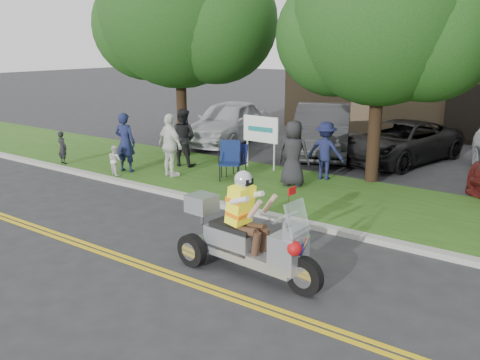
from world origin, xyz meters
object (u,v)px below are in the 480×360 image
Objects in this scene: spectator_adult_right at (170,145)px; parked_car_mid at (399,142)px; spectator_adult_left at (125,142)px; parked_car_left at (323,130)px; lawn_chair_a at (238,158)px; parked_car_far_left at (228,122)px; lawn_chair_b at (230,158)px; trike_scooter at (245,239)px; spectator_adult_mid at (183,138)px.

parked_car_mid is (4.73, 6.16, -0.34)m from spectator_adult_right.
spectator_adult_right is at bearing 179.12° from spectator_adult_left.
parked_car_left is 2.73m from parked_car_mid.
spectator_adult_left reaches higher than lawn_chair_a.
spectator_adult_right reaches higher than parked_car_far_left.
spectator_adult_right reaches higher than parked_car_mid.
spectator_adult_right reaches higher than lawn_chair_b.
parked_car_left is at bearing -7.32° from parked_car_far_left.
parked_car_left reaches higher than lawn_chair_a.
lawn_chair_b is 0.61× the size of spectator_adult_left.
trike_scooter is 0.53× the size of parked_car_left.
spectator_adult_mid is 0.34× the size of parked_car_left.
lawn_chair_b is 5.92m from parked_car_far_left.
lawn_chair_a is 4.67m from parked_car_left.
trike_scooter is 7.93m from spectator_adult_mid.
spectator_adult_right is 5.83m from parked_car_far_left.
parked_car_left is (-3.38, 9.75, 0.24)m from trike_scooter.
spectator_adult_right is at bearing 174.37° from lawn_chair_b.
parked_car_left is (2.63, 4.59, -0.12)m from spectator_adult_mid.
lawn_chair_b is (0.00, -0.41, 0.09)m from lawn_chair_a.
lawn_chair_a is 5.89m from parked_car_mid.
trike_scooter is 1.57× the size of spectator_adult_mid.
parked_car_mid is (6.24, 6.53, -0.32)m from spectator_adult_left.
trike_scooter is 1.54× the size of spectator_adult_right.
spectator_adult_left reaches higher than parked_car_mid.
parked_car_left is at bearing 113.76° from trike_scooter.
spectator_adult_right reaches higher than parked_car_left.
lawn_chair_a is 0.18× the size of parked_car_left.
spectator_adult_mid is at bearing 173.82° from lawn_chair_a.
lawn_chair_a is 0.19× the size of parked_car_mid.
lawn_chair_a is 3.49m from spectator_adult_left.
trike_scooter is 11.97m from parked_car_far_left.
spectator_adult_right is at bearing -148.34° from lawn_chair_a.
parked_car_far_left is at bearing -84.32° from spectator_adult_mid.
spectator_adult_mid is 5.29m from parked_car_left.
trike_scooter is 6.05m from lawn_chair_b.
spectator_adult_right reaches higher than trike_scooter.
parked_car_mid is at bearing 52.88° from lawn_chair_a.
spectator_adult_left is at bearing -97.48° from parked_car_far_left.
spectator_adult_left is at bearing -158.36° from lawn_chair_a.
spectator_adult_right is 0.37× the size of parked_car_mid.
spectator_adult_left is 0.98× the size of spectator_adult_right.
lawn_chair_b is at bearing -105.61° from parked_car_mid.
parked_car_far_left is 0.93× the size of parked_car_left.
spectator_adult_mid is (-2.20, 0.05, 0.37)m from lawn_chair_a.
parked_car_mid is at bearing -149.69° from spectator_adult_mid.
spectator_adult_left is at bearing -119.14° from parked_car_mid.
parked_car_far_left is at bearing 161.95° from parked_car_left.
spectator_adult_right is at bearing 148.63° from trike_scooter.
lawn_chair_b is 1.79m from spectator_adult_right.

